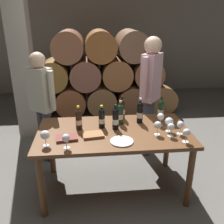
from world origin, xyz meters
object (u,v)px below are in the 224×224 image
at_px(wine_bottle_6, 122,109).
at_px(wine_glass_7, 158,125).
at_px(wine_glass_2, 181,125).
at_px(taster_seated_left, 42,99).
at_px(wine_bottle_2, 140,112).
at_px(wine_glass_5, 66,138).
at_px(wine_glass_0, 171,127).
at_px(wine_glass_4, 161,117).
at_px(wine_bottle_3, 79,119).
at_px(wine_glass_6, 169,122).
at_px(wine_bottle_5, 116,119).
at_px(dining_table, 114,138).
at_px(wine_glass_3, 186,133).
at_px(wine_bottle_1, 161,109).
at_px(serving_plate, 122,141).
at_px(sommelier_presenting, 151,87).
at_px(tasting_notebook, 67,138).
at_px(wine_glass_1, 45,135).
at_px(leather_ledger, 93,135).
at_px(wine_bottle_4, 102,118).
at_px(wine_bottle_0, 120,114).

xyz_separation_m(wine_bottle_6, wine_glass_7, (0.32, -0.49, -0.02)).
height_order(wine_bottle_6, wine_glass_7, wine_bottle_6).
relative_size(wine_glass_2, taster_seated_left, 0.10).
relative_size(wine_bottle_2, wine_glass_5, 2.06).
height_order(wine_glass_0, wine_glass_4, wine_glass_4).
distance_m(wine_bottle_3, wine_glass_0, 1.01).
distance_m(wine_bottle_3, wine_glass_6, 1.00).
bearing_deg(wine_bottle_6, wine_bottle_5, -110.71).
bearing_deg(dining_table, wine_glass_3, -24.99).
height_order(wine_bottle_2, wine_glass_0, wine_bottle_2).
relative_size(wine_bottle_6, wine_glass_0, 1.94).
relative_size(wine_bottle_6, wine_glass_4, 1.87).
bearing_deg(wine_glass_3, wine_bottle_1, 97.26).
relative_size(wine_bottle_3, taster_seated_left, 0.18).
distance_m(wine_glass_7, taster_seated_left, 1.60).
relative_size(wine_bottle_3, wine_glass_5, 1.85).
distance_m(wine_glass_3, serving_plate, 0.66).
relative_size(wine_glass_6, sommelier_presenting, 0.10).
bearing_deg(wine_bottle_1, tasting_notebook, -158.04).
relative_size(wine_glass_1, wine_glass_4, 1.06).
height_order(leather_ledger, sommelier_presenting, sommelier_presenting).
bearing_deg(taster_seated_left, dining_table, -38.92).
xyz_separation_m(wine_bottle_4, wine_glass_3, (0.83, -0.43, -0.01)).
distance_m(wine_glass_7, serving_plate, 0.43).
distance_m(wine_bottle_4, wine_glass_7, 0.63).
bearing_deg(serving_plate, wine_bottle_4, 116.43).
bearing_deg(tasting_notebook, wine_glass_6, -4.79).
relative_size(wine_bottle_0, wine_bottle_6, 0.98).
distance_m(wine_bottle_2, wine_bottle_3, 0.73).
relative_size(dining_table, taster_seated_left, 1.10).
bearing_deg(dining_table, tasting_notebook, -164.42).
xyz_separation_m(dining_table, serving_plate, (0.05, -0.26, 0.10)).
distance_m(wine_glass_1, serving_plate, 0.77).
height_order(dining_table, wine_bottle_4, wine_bottle_4).
height_order(wine_glass_0, wine_glass_7, wine_glass_7).
distance_m(wine_bottle_4, wine_glass_1, 0.68).
distance_m(wine_glass_1, taster_seated_left, 1.00).
xyz_separation_m(wine_glass_0, tasting_notebook, (-1.10, 0.04, -0.09)).
relative_size(wine_glass_4, wine_glass_5, 1.03).
bearing_deg(wine_glass_6, wine_bottle_6, 137.93).
height_order(tasting_notebook, leather_ledger, same).
height_order(wine_glass_0, taster_seated_left, taster_seated_left).
xyz_separation_m(wine_bottle_3, wine_glass_5, (-0.11, -0.42, -0.01)).
distance_m(dining_table, taster_seated_left, 1.17).
bearing_deg(wine_glass_6, wine_bottle_2, 135.00).
distance_m(tasting_notebook, sommelier_presenting, 1.44).
distance_m(dining_table, wine_bottle_0, 0.31).
height_order(wine_bottle_0, wine_glass_6, wine_bottle_0).
height_order(wine_bottle_4, wine_glass_2, wine_bottle_4).
xyz_separation_m(wine_bottle_1, wine_glass_4, (-0.06, -0.22, -0.01)).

